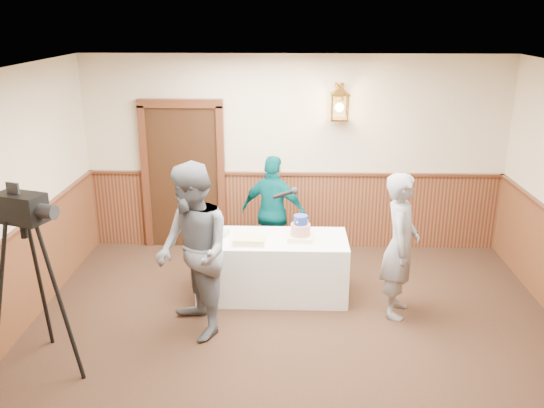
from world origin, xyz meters
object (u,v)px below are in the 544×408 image
at_px(baker, 400,245).
at_px(assistant_p, 274,212).
at_px(sheet_cake_green, 213,233).
at_px(tv_camera_rig, 33,294).
at_px(sheet_cake_yellow, 249,240).
at_px(display_table, 273,267).
at_px(interviewer, 193,252).
at_px(tiered_cake, 300,230).

height_order(baker, assistant_p, baker).
xyz_separation_m(sheet_cake_green, tv_camera_rig, (-1.48, -1.68, 0.02)).
bearing_deg(sheet_cake_green, tv_camera_rig, -131.40).
relative_size(sheet_cake_yellow, sheet_cake_green, 1.14).
relative_size(display_table, assistant_p, 1.16).
bearing_deg(interviewer, baker, 74.36).
xyz_separation_m(sheet_cake_yellow, tv_camera_rig, (-1.93, -1.48, 0.02)).
distance_m(interviewer, assistant_p, 1.94).
xyz_separation_m(display_table, assistant_p, (-0.01, 0.85, 0.40)).
relative_size(display_table, tiered_cake, 5.68).
bearing_deg(sheet_cake_yellow, baker, -8.26).
xyz_separation_m(sheet_cake_yellow, interviewer, (-0.53, -0.76, 0.16)).
xyz_separation_m(sheet_cake_green, assistant_p, (0.71, 0.81, -0.01)).
height_order(sheet_cake_yellow, tv_camera_rig, tv_camera_rig).
xyz_separation_m(baker, assistant_p, (-1.46, 1.26, -0.07)).
height_order(sheet_cake_yellow, interviewer, interviewer).
bearing_deg(display_table, sheet_cake_green, 176.63).
distance_m(display_table, tv_camera_rig, 2.78).
bearing_deg(interviewer, display_table, 110.33).
height_order(tiered_cake, tv_camera_rig, tv_camera_rig).
xyz_separation_m(sheet_cake_yellow, baker, (1.72, -0.25, 0.06)).
distance_m(sheet_cake_green, interviewer, 0.97).
xyz_separation_m(assistant_p, tv_camera_rig, (-2.19, -2.49, 0.03)).
bearing_deg(baker, tv_camera_rig, 123.15).
relative_size(baker, assistant_p, 1.08).
xyz_separation_m(sheet_cake_yellow, assistant_p, (0.26, 1.01, -0.01)).
relative_size(interviewer, tv_camera_rig, 1.05).
distance_m(baker, assistant_p, 1.93).
relative_size(tiered_cake, sheet_cake_yellow, 0.88).
bearing_deg(sheet_cake_yellow, tv_camera_rig, -142.49).
height_order(sheet_cake_green, baker, baker).
bearing_deg(tiered_cake, interviewer, -142.18).
xyz_separation_m(sheet_cake_green, baker, (2.17, -0.45, 0.06)).
bearing_deg(assistant_p, tiered_cake, 129.96).
height_order(interviewer, baker, interviewer).
distance_m(sheet_cake_yellow, baker, 1.74).
bearing_deg(sheet_cake_yellow, assistant_p, 75.59).
bearing_deg(sheet_cake_green, baker, -11.70).
height_order(display_table, interviewer, interviewer).
distance_m(sheet_cake_green, tv_camera_rig, 2.24).
bearing_deg(tiered_cake, display_table, 174.91).
height_order(tiered_cake, assistant_p, assistant_p).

